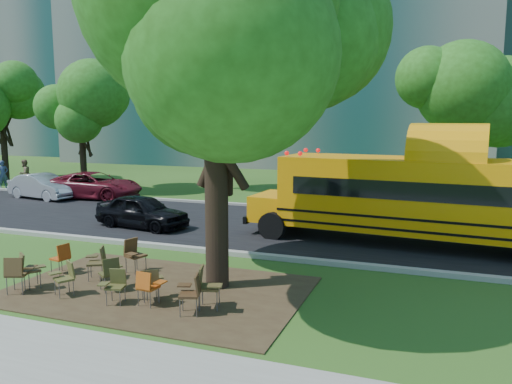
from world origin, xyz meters
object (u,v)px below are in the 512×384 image
at_px(chair_9, 98,259).
at_px(pedestrian_a, 3,174).
at_px(school_bus, 442,197).
at_px(chair_7, 207,283).
at_px(chair_0, 17,271).
at_px(bg_car_silver, 43,187).
at_px(black_car, 142,211).
at_px(chair_2, 111,270).
at_px(chair_5, 115,283).
at_px(chair_1, 28,267).
at_px(chair_4, 148,285).
at_px(chair_3, 65,275).
at_px(chair_11, 151,281).
at_px(pedestrian_b, 25,174).
at_px(bg_car_red, 94,185).
at_px(main_tree, 215,52).
at_px(chair_6, 192,290).
at_px(chair_10, 133,252).

relative_size(chair_9, pedestrian_a, 0.53).
bearing_deg(school_bus, chair_7, -118.06).
height_order(school_bus, chair_0, school_bus).
bearing_deg(bg_car_silver, chair_9, -122.26).
relative_size(chair_0, black_car, 0.25).
bearing_deg(school_bus, bg_car_silver, 174.46).
relative_size(chair_0, chair_2, 1.08).
distance_m(chair_2, chair_7, 2.63).
bearing_deg(pedestrian_a, chair_5, -108.71).
height_order(chair_9, black_car, black_car).
bearing_deg(school_bus, chair_1, -135.97).
xyz_separation_m(chair_0, chair_4, (3.29, 0.36, -0.06)).
height_order(chair_3, chair_5, chair_3).
height_order(black_car, pedestrian_a, pedestrian_a).
distance_m(chair_5, chair_11, 0.78).
bearing_deg(chair_2, chair_3, 161.35).
bearing_deg(pedestrian_b, school_bus, 68.99).
relative_size(chair_4, pedestrian_a, 0.49).
bearing_deg(bg_car_red, bg_car_silver, 106.80).
relative_size(main_tree, chair_2, 10.86).
height_order(chair_3, bg_car_silver, bg_car_silver).
bearing_deg(chair_6, bg_car_silver, 33.31).
bearing_deg(chair_9, chair_11, -140.27).
relative_size(chair_5, pedestrian_a, 0.47).
xyz_separation_m(chair_3, chair_6, (3.27, -0.01, 0.04)).
height_order(chair_3, pedestrian_b, pedestrian_b).
distance_m(chair_1, chair_6, 4.42).
relative_size(chair_10, pedestrian_b, 0.55).
distance_m(chair_0, pedestrian_b, 20.10).
height_order(school_bus, chair_6, school_bus).
height_order(main_tree, chair_7, main_tree).
bearing_deg(main_tree, chair_7, -74.48).
distance_m(chair_4, chair_11, 0.31).
bearing_deg(bg_car_silver, pedestrian_b, 63.96).
xyz_separation_m(chair_9, chair_10, (0.52, 0.78, 0.04)).
height_order(chair_2, chair_7, chair_7).
bearing_deg(chair_0, chair_4, -14.52).
bearing_deg(chair_0, pedestrian_a, 116.78).
bearing_deg(pedestrian_a, chair_11, -106.87).
height_order(chair_10, pedestrian_b, pedestrian_b).
relative_size(chair_5, pedestrian_b, 0.46).
xyz_separation_m(chair_2, chair_11, (1.26, -0.25, -0.05)).
bearing_deg(chair_10, chair_9, -17.72).
height_order(main_tree, chair_5, main_tree).
bearing_deg(chair_1, chair_9, 81.66).
bearing_deg(chair_2, pedestrian_a, 87.76).
relative_size(chair_4, chair_7, 0.86).
bearing_deg(chair_7, chair_1, -103.14).
distance_m(main_tree, bg_car_red, 16.38).
relative_size(chair_1, pedestrian_a, 0.54).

